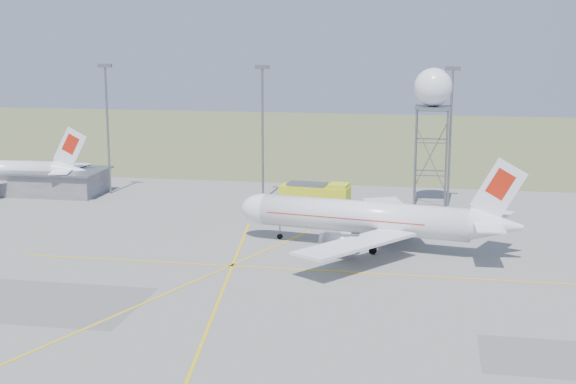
# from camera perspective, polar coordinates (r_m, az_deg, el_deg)

# --- Properties ---
(grass_strip) EXTENTS (400.00, 120.00, 0.03)m
(grass_strip) POSITION_cam_1_polar(r_m,az_deg,el_deg) (194.70, 5.76, 3.78)
(grass_strip) COLOR #556437
(grass_strip) RESTS_ON ground
(building_grey) EXTENTS (19.00, 10.00, 3.90)m
(building_grey) POSITION_cam_1_polar(r_m,az_deg,el_deg) (133.44, -16.83, 0.74)
(building_grey) COLOR gray
(building_grey) RESTS_ON ground
(mast_a) EXTENTS (2.20, 0.50, 20.50)m
(mast_a) POSITION_cam_1_polar(r_m,az_deg,el_deg) (129.57, -12.73, 5.16)
(mast_a) COLOR slate
(mast_a) RESTS_ON ground
(mast_b) EXTENTS (2.20, 0.50, 20.50)m
(mast_b) POSITION_cam_1_polar(r_m,az_deg,el_deg) (121.92, -1.82, 5.06)
(mast_b) COLOR slate
(mast_b) RESTS_ON ground
(mast_c) EXTENTS (2.20, 0.50, 20.50)m
(mast_c) POSITION_cam_1_polar(r_m,az_deg,el_deg) (119.14, 11.49, 4.69)
(mast_c) COLOR slate
(mast_c) RESTS_ON ground
(airliner_main) EXTENTS (34.25, 32.92, 11.68)m
(airliner_main) POSITION_cam_1_polar(r_m,az_deg,el_deg) (95.83, 5.72, -1.87)
(airliner_main) COLOR white
(airliner_main) RESTS_ON ground
(radar_tower) EXTENTS (5.60, 5.60, 20.27)m
(radar_tower) POSITION_cam_1_polar(r_m,az_deg,el_deg) (119.73, 10.20, 4.44)
(radar_tower) COLOR slate
(radar_tower) RESTS_ON ground
(fire_truck) EXTENTS (10.37, 4.95, 4.02)m
(fire_truck) POSITION_cam_1_polar(r_m,az_deg,el_deg) (115.97, 2.04, -0.34)
(fire_truck) COLOR yellow
(fire_truck) RESTS_ON ground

